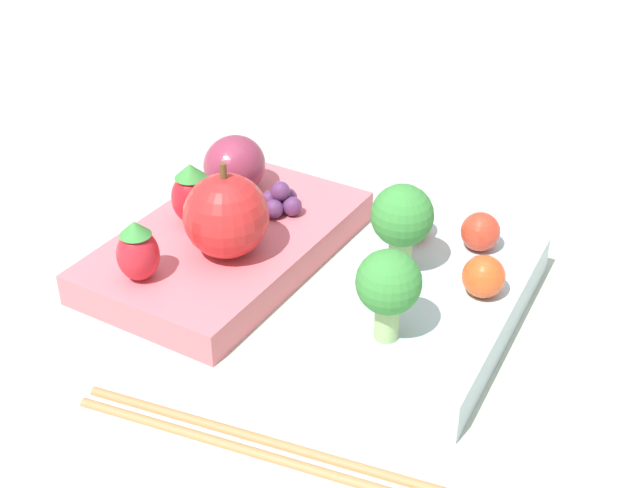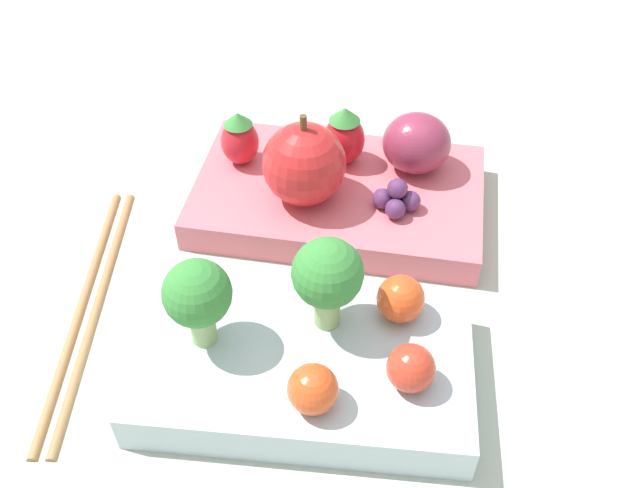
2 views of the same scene
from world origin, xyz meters
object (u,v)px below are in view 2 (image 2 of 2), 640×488
at_px(plum, 417,143).
at_px(broccoli_floret_0, 328,276).
at_px(cherry_tomato_2, 401,299).
at_px(apple, 304,164).
at_px(broccoli_floret_1, 198,296).
at_px(bento_box_fruit, 335,196).
at_px(cherry_tomato_0, 313,389).
at_px(bento_box_savoury, 301,367).
at_px(cherry_tomato_1, 411,368).
at_px(strawberry_1, 341,136).
at_px(chopsticks_pair, 88,304).
at_px(strawberry_0, 240,139).
at_px(grape_cluster, 397,198).

bearing_deg(plum, broccoli_floret_0, 74.85).
xyz_separation_m(cherry_tomato_2, apple, (0.07, -0.10, 0.01)).
bearing_deg(broccoli_floret_1, bento_box_fruit, -109.73).
bearing_deg(cherry_tomato_0, bento_box_fruit, -86.01).
xyz_separation_m(bento_box_savoury, cherry_tomato_1, (-0.06, 0.01, 0.03)).
height_order(strawberry_1, chopsticks_pair, strawberry_1).
height_order(bento_box_fruit, strawberry_0, strawberry_0).
distance_m(broccoli_floret_0, broccoli_floret_1, 0.07).
distance_m(bento_box_fruit, grape_cluster, 0.05).
xyz_separation_m(broccoli_floret_0, cherry_tomato_1, (-0.05, 0.03, -0.02)).
distance_m(broccoli_floret_1, strawberry_1, 0.18).
bearing_deg(cherry_tomato_1, cherry_tomato_2, -79.44).
xyz_separation_m(bento_box_fruit, cherry_tomato_1, (-0.06, 0.16, 0.03)).
bearing_deg(cherry_tomato_2, bento_box_fruit, -65.65).
xyz_separation_m(broccoli_floret_1, cherry_tomato_0, (-0.07, 0.03, -0.02)).
bearing_deg(plum, bento_box_fruit, 26.28).
relative_size(bento_box_savoury, apple, 2.88).
xyz_separation_m(plum, chopsticks_pair, (0.19, 0.14, -0.04)).
distance_m(bento_box_fruit, broccoli_floret_1, 0.17).
distance_m(cherry_tomato_2, chopsticks_pair, 0.20).
distance_m(cherry_tomato_0, strawberry_1, 0.21).
height_order(strawberry_1, plum, strawberry_1).
bearing_deg(strawberry_0, broccoli_floret_0, 120.28).
xyz_separation_m(bento_box_savoury, grape_cluster, (-0.04, -0.13, 0.02)).
bearing_deg(strawberry_0, cherry_tomato_0, 112.93).
height_order(strawberry_0, plum, plum).
distance_m(bento_box_savoury, broccoli_floret_0, 0.06).
distance_m(cherry_tomato_0, apple, 0.17).
bearing_deg(bento_box_savoury, broccoli_floret_1, -1.75).
bearing_deg(apple, grape_cluster, 177.76).
bearing_deg(apple, cherry_tomato_1, 118.82).
height_order(cherry_tomato_0, strawberry_1, strawberry_1).
bearing_deg(bento_box_fruit, grape_cluster, 156.77).
distance_m(bento_box_fruit, cherry_tomato_0, 0.18).
bearing_deg(cherry_tomato_1, strawberry_1, -72.07).
distance_m(strawberry_0, strawberry_1, 0.07).
distance_m(bento_box_fruit, apple, 0.05).
xyz_separation_m(apple, strawberry_1, (-0.02, -0.04, -0.01)).
relative_size(strawberry_1, grape_cluster, 1.38).
height_order(cherry_tomato_0, grape_cluster, cherry_tomato_0).
bearing_deg(strawberry_1, cherry_tomato_1, 107.93).
relative_size(cherry_tomato_1, grape_cluster, 0.79).
distance_m(broccoli_floret_1, grape_cluster, 0.16).
xyz_separation_m(cherry_tomato_0, cherry_tomato_2, (-0.04, -0.07, 0.00)).
height_order(bento_box_savoury, broccoli_floret_0, broccoli_floret_0).
relative_size(broccoli_floret_0, strawberry_1, 1.32).
xyz_separation_m(apple, chopsticks_pair, (0.12, 0.10, -0.05)).
bearing_deg(broccoli_floret_0, grape_cluster, -106.38).
relative_size(broccoli_floret_0, apple, 0.90).
bearing_deg(plum, cherry_tomato_1, 92.22).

